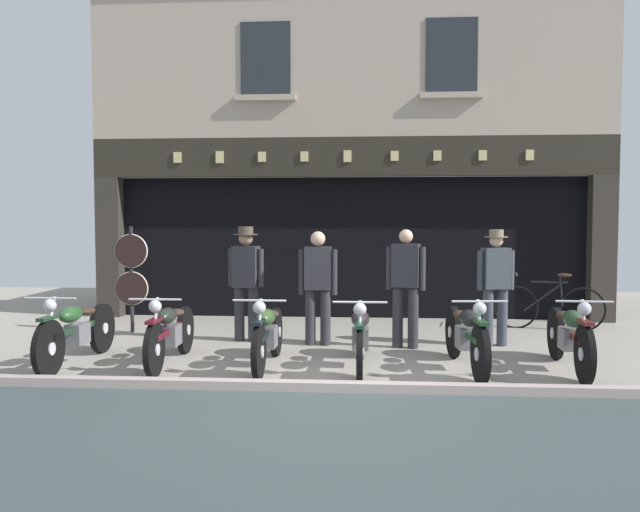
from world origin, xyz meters
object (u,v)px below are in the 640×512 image
Objects in this scene: assistant_far_right at (496,282)px; advert_board_near at (420,232)px; shopkeeper_center at (318,282)px; salesman_right at (406,282)px; motorcycle_right at (570,335)px; motorcycle_left at (170,331)px; salesman_left at (246,277)px; motorcycle_center at (360,334)px; motorcycle_center_right at (466,334)px; motorcycle_center_left at (268,333)px; advert_board_far at (469,226)px; tyre_sign_pole at (131,271)px; leaning_bicycle at (549,306)px; motorcycle_far_left at (77,330)px.

assistant_far_right is 2.89m from advert_board_near.
shopkeeper_center is 2.56m from assistant_far_right.
motorcycle_right is at bearing 158.89° from salesman_right.
salesman_left is at bearing -112.79° from motorcycle_left.
salesman_left is at bearing -18.37° from motorcycle_right.
shopkeeper_center is 0.98× the size of salesman_right.
motorcycle_center is at bearing 2.58° from motorcycle_right.
motorcycle_left is at bearing -129.23° from advert_board_near.
motorcycle_center_right is 3.48m from salesman_left.
motorcycle_center_right is at bearing 178.61° from motorcycle_left.
advert_board_far is (3.08, 4.24, 1.28)m from motorcycle_center_left.
motorcycle_right is 4.41m from advert_board_far.
advert_board_near is (1.67, 2.78, 0.68)m from shopkeeper_center.
motorcycle_right is at bearing 179.97° from motorcycle_center.
shopkeeper_center is (-0.63, 1.40, 0.50)m from motorcycle_center.
tyre_sign_pole is (-3.72, 2.25, 0.58)m from motorcycle_center.
advert_board_far is at bearing 18.88° from tyre_sign_pole.
tyre_sign_pole reaches higher than salesman_right.
motorcycle_center is 1.51m from salesman_right.
advert_board_near is 0.54× the size of leaning_bicycle.
salesman_left is 1.02× the size of salesman_right.
advert_board_near reaches higher than motorcycle_center_left.
motorcycle_center_right is 1.27× the size of shopkeeper_center.
motorcycle_center_left is 1.94× the size of advert_board_far.
tyre_sign_pole is at bearing -29.38° from motorcycle_center_right.
motorcycle_far_left is 1.25× the size of salesman_right.
motorcycle_right is (1.24, 0.05, -0.00)m from motorcycle_center_right.
shopkeeper_center is at bearing -120.97° from advert_board_near.
assistant_far_right is at bearing -71.69° from advert_board_near.
motorcycle_center_right is 1.56m from salesman_right.
salesman_left is 1.71× the size of advert_board_far.
motorcycle_center_left is 3.48m from assistant_far_right.
salesman_right is at bearing -98.14° from advert_board_near.
motorcycle_far_left is 1.23× the size of salesman_left.
motorcycle_right is at bearing 170.81° from salesman_left.
motorcycle_center_left is at bearing 49.94° from salesman_right.
motorcycle_left is (1.18, 0.08, -0.01)m from motorcycle_far_left.
motorcycle_left is 1.84m from salesman_left.
motorcycle_center_left is at bearing 177.25° from motorcycle_left.
motorcycle_far_left is 1.26× the size of assistant_far_right.
motorcycle_right is (6.08, 0.09, 0.00)m from motorcycle_far_left.
advert_board_far is (5.66, 1.93, 0.71)m from tyre_sign_pole.
salesman_left is at bearing 4.62° from salesman_right.
salesman_right is (3.01, 1.29, 0.51)m from motorcycle_left.
advert_board_near is at bearing -85.69° from assistant_far_right.
motorcycle_right reaches higher than motorcycle_center_left.
advert_board_far reaches higher than tyre_sign_pole.
advert_board_near is at bearing 22.14° from tyre_sign_pole.
advert_board_far is (0.90, 0.00, 0.12)m from advert_board_near.
motorcycle_right is at bearing 179.29° from motorcycle_left.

